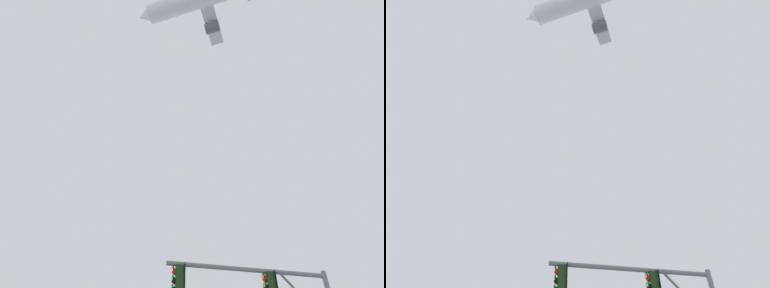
% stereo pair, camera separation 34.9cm
% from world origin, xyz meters
% --- Properties ---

